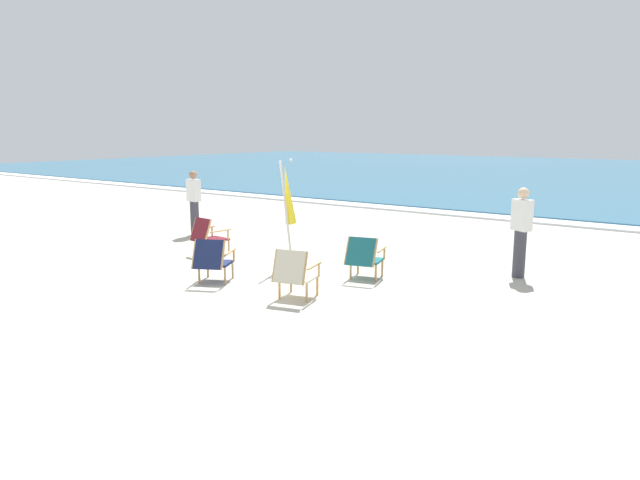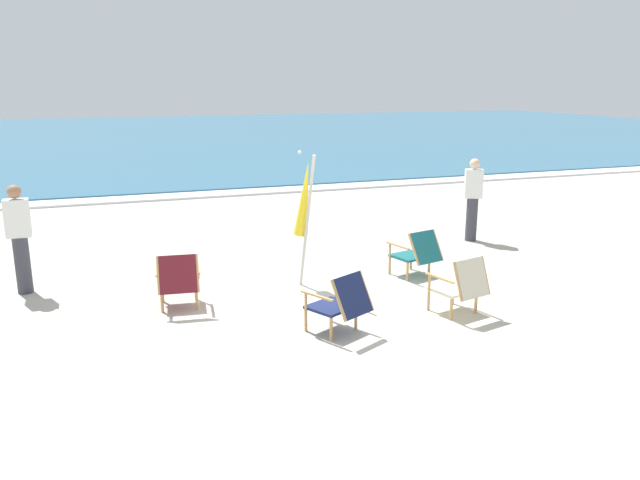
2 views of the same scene
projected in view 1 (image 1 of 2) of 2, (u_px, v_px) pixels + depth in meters
name	position (u px, v px, depth m)	size (l,w,h in m)	color
ground_plane	(251.00, 273.00, 10.66)	(80.00, 80.00, 0.00)	#B7AF9E
sea	(589.00, 174.00, 34.39)	(80.00, 40.00, 0.10)	#2D6684
surf_band	(455.00, 213.00, 18.26)	(80.00, 1.10, 0.06)	white
beach_chair_back_left	(295.00, 273.00, 8.90)	(0.72, 0.80, 0.82)	beige
beach_chair_front_left	(208.00, 235.00, 12.13)	(0.65, 0.75, 0.81)	maroon
beach_chair_mid_center	(364.00, 256.00, 10.10)	(0.74, 0.87, 0.79)	#196066
beach_chair_far_center	(213.00, 259.00, 9.86)	(0.84, 0.91, 0.80)	#19234C
umbrella_furled_yellow	(288.00, 196.00, 11.10)	(0.30, 0.55, 2.09)	#B7B2A8
person_near_chairs	(521.00, 232.00, 10.20)	(0.39, 0.33, 1.63)	#383842
person_by_waterline	(194.00, 202.00, 14.44)	(0.34, 0.22, 1.63)	#383842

